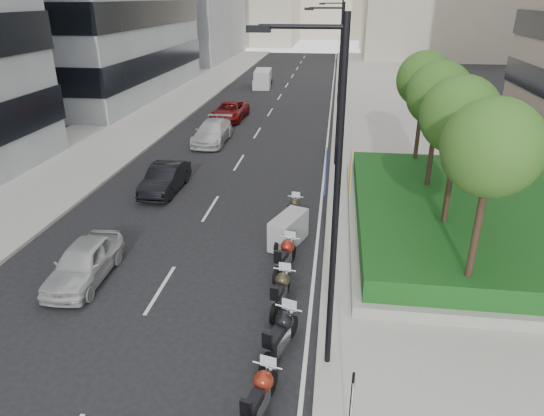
% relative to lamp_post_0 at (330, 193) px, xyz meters
% --- Properties ---
extents(ground, '(160.00, 160.00, 0.00)m').
position_rel_lamp_post_0_xyz_m(ground, '(-4.14, -1.00, -5.07)').
color(ground, black).
rests_on(ground, ground).
extents(sidewalk_right, '(10.00, 100.00, 0.15)m').
position_rel_lamp_post_0_xyz_m(sidewalk_right, '(4.86, 29.00, -4.99)').
color(sidewalk_right, '#9E9B93').
rests_on(sidewalk_right, ground).
extents(sidewalk_left, '(8.00, 100.00, 0.15)m').
position_rel_lamp_post_0_xyz_m(sidewalk_left, '(-16.14, 29.00, -4.99)').
color(sidewalk_left, '#9E9B93').
rests_on(sidewalk_left, ground).
extents(lane_edge, '(0.12, 100.00, 0.01)m').
position_rel_lamp_post_0_xyz_m(lane_edge, '(-0.44, 29.00, -5.06)').
color(lane_edge, silver).
rests_on(lane_edge, ground).
extents(lane_centre, '(0.12, 100.00, 0.01)m').
position_rel_lamp_post_0_xyz_m(lane_centre, '(-5.64, 29.00, -5.06)').
color(lane_centre, silver).
rests_on(lane_centre, ground).
extents(planter, '(10.00, 14.00, 0.40)m').
position_rel_lamp_post_0_xyz_m(planter, '(5.86, 9.00, -4.72)').
color(planter, gray).
rests_on(planter, sidewalk_right).
extents(hedge, '(9.40, 13.40, 0.80)m').
position_rel_lamp_post_0_xyz_m(hedge, '(5.86, 9.00, -4.12)').
color(hedge, '#123F14').
rests_on(hedge, planter).
extents(tree_0, '(2.80, 2.80, 6.30)m').
position_rel_lamp_post_0_xyz_m(tree_0, '(4.36, 3.00, 0.36)').
color(tree_0, '#332319').
rests_on(tree_0, planter).
extents(tree_1, '(2.80, 2.80, 6.30)m').
position_rel_lamp_post_0_xyz_m(tree_1, '(4.36, 7.00, 0.36)').
color(tree_1, '#332319').
rests_on(tree_1, planter).
extents(tree_2, '(2.80, 2.80, 6.30)m').
position_rel_lamp_post_0_xyz_m(tree_2, '(4.36, 11.00, 0.36)').
color(tree_2, '#332319').
rests_on(tree_2, planter).
extents(tree_3, '(2.80, 2.80, 6.30)m').
position_rel_lamp_post_0_xyz_m(tree_3, '(4.36, 15.00, 0.36)').
color(tree_3, '#332319').
rests_on(tree_3, planter).
extents(lamp_post_0, '(2.34, 0.45, 9.00)m').
position_rel_lamp_post_0_xyz_m(lamp_post_0, '(0.00, 0.00, 0.00)').
color(lamp_post_0, black).
rests_on(lamp_post_0, ground).
extents(lamp_post_1, '(2.34, 0.45, 9.00)m').
position_rel_lamp_post_0_xyz_m(lamp_post_1, '(0.00, 17.00, 0.00)').
color(lamp_post_1, black).
rests_on(lamp_post_1, ground).
extents(lamp_post_2, '(2.34, 0.45, 9.00)m').
position_rel_lamp_post_0_xyz_m(lamp_post_2, '(0.00, 35.00, 0.00)').
color(lamp_post_2, black).
rests_on(lamp_post_2, ground).
extents(parking_sign, '(0.06, 0.32, 2.50)m').
position_rel_lamp_post_0_xyz_m(parking_sign, '(0.66, -3.00, -3.61)').
color(parking_sign, black).
rests_on(parking_sign, ground).
extents(motorcycle_1, '(0.82, 2.26, 1.14)m').
position_rel_lamp_post_0_xyz_m(motorcycle_1, '(-1.39, -1.99, -4.46)').
color(motorcycle_1, black).
rests_on(motorcycle_1, ground).
extents(motorcycle_2, '(1.00, 2.37, 1.22)m').
position_rel_lamp_post_0_xyz_m(motorcycle_2, '(-1.16, 0.28, -4.42)').
color(motorcycle_2, black).
rests_on(motorcycle_2, ground).
extents(motorcycle_3, '(0.75, 2.25, 1.12)m').
position_rel_lamp_post_0_xyz_m(motorcycle_3, '(-1.42, 2.53, -4.47)').
color(motorcycle_3, black).
rests_on(motorcycle_3, ground).
extents(motorcycle_4, '(0.83, 2.30, 1.16)m').
position_rel_lamp_post_0_xyz_m(motorcycle_4, '(-1.51, 4.74, -4.44)').
color(motorcycle_4, black).
rests_on(motorcycle_4, ground).
extents(motorcycle_5, '(1.52, 2.25, 1.26)m').
position_rel_lamp_post_0_xyz_m(motorcycle_5, '(-1.61, 6.88, -4.43)').
color(motorcycle_5, black).
rests_on(motorcycle_5, ground).
extents(motorcycle_6, '(0.70, 2.11, 1.05)m').
position_rel_lamp_post_0_xyz_m(motorcycle_6, '(-1.60, 9.02, -4.50)').
color(motorcycle_6, black).
rests_on(motorcycle_6, ground).
extents(car_a, '(1.78, 4.12, 1.39)m').
position_rel_lamp_post_0_xyz_m(car_a, '(-8.48, 3.28, -4.37)').
color(car_a, '#B6B6B8').
rests_on(car_a, ground).
extents(car_b, '(1.55, 4.27, 1.40)m').
position_rel_lamp_post_0_xyz_m(car_b, '(-8.48, 11.87, -4.37)').
color(car_b, black).
rests_on(car_b, ground).
extents(car_c, '(2.09, 5.09, 1.48)m').
position_rel_lamp_post_0_xyz_m(car_c, '(-8.27, 21.07, -4.33)').
color(car_c, silver).
rests_on(car_c, ground).
extents(car_d, '(2.54, 5.18, 1.42)m').
position_rel_lamp_post_0_xyz_m(car_d, '(-8.50, 27.81, -4.36)').
color(car_d, maroon).
rests_on(car_d, ground).
extents(delivery_van, '(2.01, 4.54, 1.86)m').
position_rel_lamp_post_0_xyz_m(delivery_van, '(-8.13, 43.21, -4.20)').
color(delivery_van, silver).
rests_on(delivery_van, ground).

